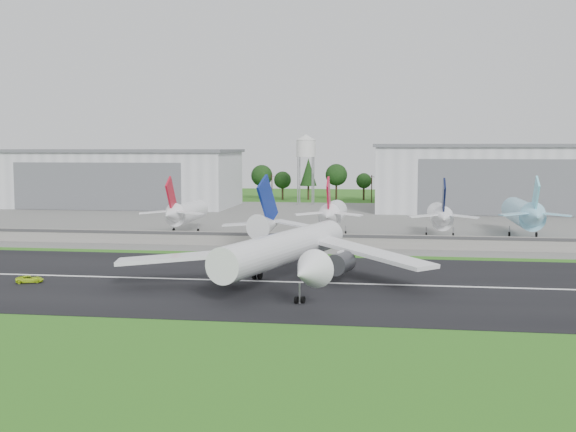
% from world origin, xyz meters
% --- Properties ---
extents(ground, '(600.00, 600.00, 0.00)m').
position_xyz_m(ground, '(0.00, 0.00, 0.00)').
color(ground, '#285814').
rests_on(ground, ground).
extents(runway, '(320.00, 60.00, 0.10)m').
position_xyz_m(runway, '(0.00, 10.00, 0.05)').
color(runway, black).
rests_on(runway, ground).
extents(runway_centerline, '(220.00, 1.00, 0.02)m').
position_xyz_m(runway_centerline, '(0.00, 10.00, 0.11)').
color(runway_centerline, white).
rests_on(runway_centerline, runway).
extents(apron, '(320.00, 150.00, 0.10)m').
position_xyz_m(apron, '(0.00, 120.00, 0.05)').
color(apron, slate).
rests_on(apron, ground).
extents(blast_fence, '(240.00, 0.61, 3.50)m').
position_xyz_m(blast_fence, '(0.00, 54.99, 1.81)').
color(blast_fence, gray).
rests_on(blast_fence, ground).
extents(hangar_west, '(97.00, 44.00, 23.20)m').
position_xyz_m(hangar_west, '(-80.00, 164.92, 11.63)').
color(hangar_west, silver).
rests_on(hangar_west, ground).
extents(hangar_east, '(102.00, 47.00, 25.20)m').
position_xyz_m(hangar_east, '(75.00, 164.92, 12.63)').
color(hangar_east, silver).
rests_on(hangar_east, ground).
extents(water_tower, '(8.40, 8.40, 29.40)m').
position_xyz_m(water_tower, '(-5.00, 185.00, 24.55)').
color(water_tower, '#99999E').
rests_on(water_tower, ground).
extents(utility_poles, '(230.00, 3.00, 12.00)m').
position_xyz_m(utility_poles, '(0.00, 200.00, 0.00)').
color(utility_poles, black).
rests_on(utility_poles, ground).
extents(treeline, '(320.00, 16.00, 22.00)m').
position_xyz_m(treeline, '(0.00, 215.00, 0.00)').
color(treeline, black).
rests_on(treeline, ground).
extents(main_airliner, '(54.96, 58.20, 18.17)m').
position_xyz_m(main_airliner, '(12.56, 9.58, 4.89)').
color(main_airliner, white).
rests_on(main_airliner, runway).
extents(ground_vehicle, '(5.17, 3.79, 1.31)m').
position_xyz_m(ground_vehicle, '(-31.99, 2.65, 0.75)').
color(ground_vehicle, '#B4DA19').
rests_on(ground_vehicle, runway).
extents(parked_jet_red_a, '(7.36, 31.29, 16.55)m').
position_xyz_m(parked_jet_red_a, '(-25.62, 76.54, 6.06)').
color(parked_jet_red_a, white).
rests_on(parked_jet_red_a, ground).
extents(parked_jet_red_b, '(7.36, 31.29, 16.75)m').
position_xyz_m(parked_jet_red_b, '(15.38, 76.57, 6.24)').
color(parked_jet_red_b, white).
rests_on(parked_jet_red_b, ground).
extents(parked_jet_navy, '(7.36, 31.29, 16.57)m').
position_xyz_m(parked_jet_navy, '(43.74, 76.54, 6.07)').
color(parked_jet_navy, white).
rests_on(parked_jet_navy, ground).
extents(parked_jet_skyblue, '(7.36, 37.29, 17.14)m').
position_xyz_m(parked_jet_skyblue, '(65.83, 81.62, 6.56)').
color(parked_jet_skyblue, '#8BD1F0').
rests_on(parked_jet_skyblue, ground).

